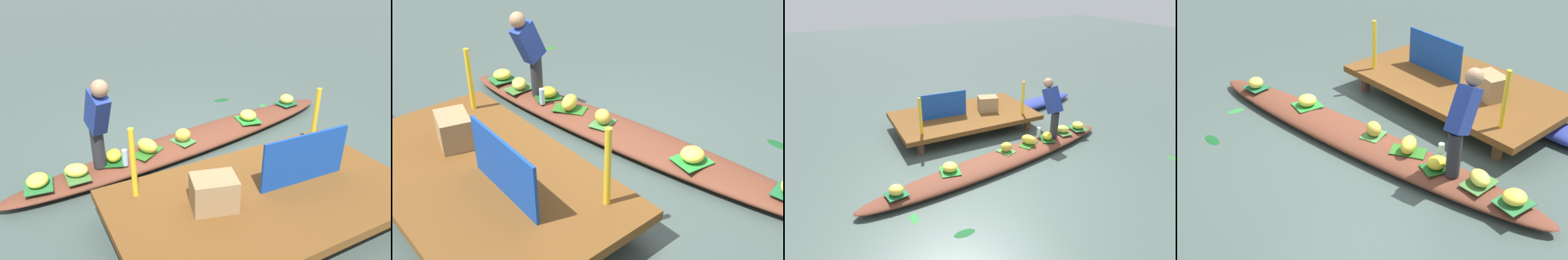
% 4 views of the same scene
% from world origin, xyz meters
% --- Properties ---
extents(canal_water, '(40.00, 40.00, 0.00)m').
position_xyz_m(canal_water, '(0.00, 0.00, 0.00)').
color(canal_water, '#3C4B45').
rests_on(canal_water, ground).
extents(dock_platform, '(3.20, 1.80, 0.37)m').
position_xyz_m(dock_platform, '(0.11, 1.85, 0.31)').
color(dock_platform, brown).
rests_on(dock_platform, ground).
extents(vendor_boat, '(5.48, 1.53, 0.19)m').
position_xyz_m(vendor_boat, '(0.00, 0.00, 0.10)').
color(vendor_boat, brown).
rests_on(vendor_boat, ground).
extents(leaf_mat_0, '(0.35, 0.40, 0.01)m').
position_xyz_m(leaf_mat_0, '(2.18, 0.33, 0.20)').
color(leaf_mat_0, '#256732').
rests_on(leaf_mat_0, vendor_boat).
extents(banana_bunch_0, '(0.33, 0.34, 0.15)m').
position_xyz_m(banana_bunch_0, '(2.18, 0.33, 0.27)').
color(banana_bunch_0, yellow).
rests_on(banana_bunch_0, vendor_boat).
extents(leaf_mat_1, '(0.33, 0.37, 0.01)m').
position_xyz_m(leaf_mat_1, '(0.22, 0.11, 0.20)').
color(leaf_mat_1, '#3E7B3B').
rests_on(leaf_mat_1, vendor_boat).
extents(banana_bunch_1, '(0.27, 0.24, 0.19)m').
position_xyz_m(banana_bunch_1, '(0.22, 0.11, 0.29)').
color(banana_bunch_1, gold).
rests_on(banana_bunch_1, vendor_boat).
extents(leaf_mat_2, '(0.35, 0.41, 0.01)m').
position_xyz_m(leaf_mat_2, '(1.24, 0.19, 0.20)').
color(leaf_mat_2, '#18511C').
rests_on(leaf_mat_2, vendor_boat).
extents(banana_bunch_2, '(0.27, 0.30, 0.16)m').
position_xyz_m(banana_bunch_2, '(1.24, 0.19, 0.27)').
color(banana_bunch_2, gold).
rests_on(banana_bunch_2, vendor_boat).
extents(leaf_mat_4, '(0.49, 0.43, 0.01)m').
position_xyz_m(leaf_mat_4, '(0.78, 0.18, 0.20)').
color(leaf_mat_4, '#28651E').
rests_on(leaf_mat_4, vendor_boat).
extents(banana_bunch_4, '(0.31, 0.35, 0.20)m').
position_xyz_m(banana_bunch_4, '(0.78, 0.18, 0.29)').
color(banana_bunch_4, yellow).
rests_on(banana_bunch_4, vendor_boat).
extents(leaf_mat_5, '(0.39, 0.42, 0.01)m').
position_xyz_m(leaf_mat_5, '(-1.01, -0.07, 0.20)').
color(leaf_mat_5, '#26832F').
rests_on(leaf_mat_5, vendor_boat).
extents(banana_bunch_5, '(0.26, 0.27, 0.16)m').
position_xyz_m(banana_bunch_5, '(-1.01, -0.07, 0.28)').
color(banana_bunch_5, '#EEDE4A').
rests_on(banana_bunch_5, vendor_boat).
extents(leaf_mat_6, '(0.27, 0.39, 0.01)m').
position_xyz_m(leaf_mat_6, '(1.74, 0.32, 0.20)').
color(leaf_mat_6, '#3F6E33').
rests_on(leaf_mat_6, vendor_boat).
extents(banana_bunch_6, '(0.34, 0.31, 0.15)m').
position_xyz_m(banana_bunch_6, '(1.74, 0.32, 0.27)').
color(banana_bunch_6, '#E9E351').
rests_on(banana_bunch_6, vendor_boat).
extents(vendor_person, '(0.25, 0.50, 1.21)m').
position_xyz_m(vendor_person, '(1.42, 0.33, 0.88)').
color(vendor_person, '#28282D').
rests_on(vendor_person, vendor_boat).
extents(water_bottle, '(0.07, 0.07, 0.22)m').
position_xyz_m(water_bottle, '(1.14, 0.35, 0.30)').
color(water_bottle, '#AED5EA').
rests_on(water_bottle, vendor_boat).
extents(market_banner, '(1.08, 0.07, 0.58)m').
position_xyz_m(market_banner, '(-0.39, 1.85, 0.65)').
color(market_banner, '#143D95').
rests_on(market_banner, dock_platform).
extents(railing_post_west, '(0.06, 0.06, 0.77)m').
position_xyz_m(railing_post_west, '(-1.09, 1.25, 0.75)').
color(railing_post_west, gold).
rests_on(railing_post_west, dock_platform).
extents(railing_post_east, '(0.06, 0.06, 0.77)m').
position_xyz_m(railing_post_east, '(1.31, 1.25, 0.75)').
color(railing_post_east, gold).
rests_on(railing_post_east, dock_platform).
extents(produce_crate, '(0.51, 0.43, 0.34)m').
position_xyz_m(produce_crate, '(0.70, 1.80, 0.54)').
color(produce_crate, '#93744D').
rests_on(produce_crate, dock_platform).
extents(drifting_plant_0, '(0.32, 0.15, 0.01)m').
position_xyz_m(drifting_plant_0, '(-1.33, -1.39, 0.00)').
color(drifting_plant_0, '#12481E').
rests_on(drifting_plant_0, ground).
extents(drifting_plant_1, '(0.16, 0.24, 0.01)m').
position_xyz_m(drifting_plant_1, '(3.21, -1.30, 0.00)').
color(drifting_plant_1, '#24671D').
rests_on(drifting_plant_1, ground).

